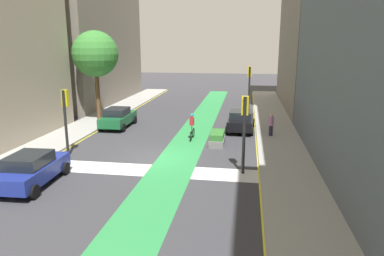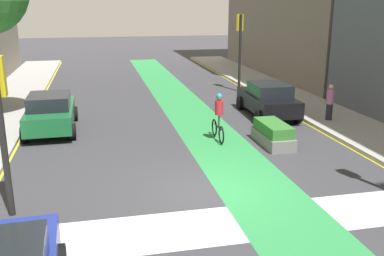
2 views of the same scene
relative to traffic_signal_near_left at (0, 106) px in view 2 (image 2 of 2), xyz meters
name	(u,v)px [view 2 (image 2 of 2)]	position (x,y,z in m)	size (l,w,h in m)	color
ground_plane	(209,190)	(5.20, 0.23, -2.77)	(120.00, 120.00, 0.00)	#38383D
bike_lane_paint	(255,186)	(6.58, 0.23, -2.77)	(2.40, 60.00, 0.01)	#2D8C47
crosswalk_band	(230,224)	(5.20, -1.77, -2.77)	(12.00, 1.80, 0.01)	silver
traffic_signal_near_left	(0,106)	(0.00, 0.00, 0.00)	(0.35, 0.52, 3.94)	black
traffic_signal_far_right	(240,38)	(10.61, 13.93, 0.37)	(0.35, 0.52, 4.50)	black
car_green_left_far	(50,112)	(0.33, 7.41, -1.97)	(2.05, 4.22, 1.57)	#196033
car_black_right_far	(268,99)	(10.03, 7.85, -1.97)	(2.17, 4.27, 1.57)	black
cyclist_in_lane	(219,116)	(6.73, 4.70, -1.80)	(0.32, 1.73, 1.86)	black
pedestrian_sidewalk_right_a	(330,102)	(12.18, 6.07, -1.83)	(0.34, 0.34, 1.57)	#262638
median_planter	(273,134)	(8.58, 3.73, -2.37)	(0.95, 2.17, 0.85)	slate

